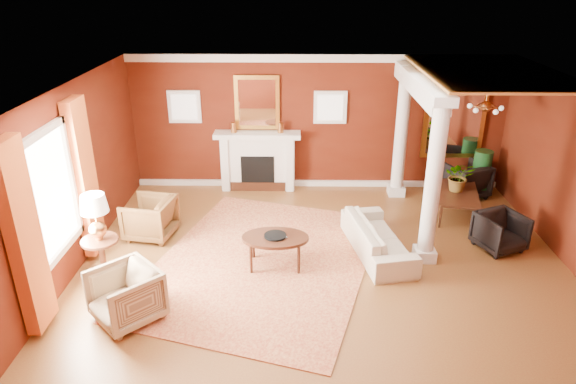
{
  "coord_description": "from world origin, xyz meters",
  "views": [
    {
      "loc": [
        -0.48,
        -7.21,
        4.51
      ],
      "look_at": [
        -0.6,
        0.46,
        1.15
      ],
      "focal_mm": 32.0,
      "sensor_mm": 36.0,
      "label": 1
    }
  ],
  "objects_px": {
    "coffee_table": "(275,239)",
    "armchair_leopard": "(150,216)",
    "armchair_stripe": "(125,293)",
    "side_table": "(97,223)",
    "dining_table": "(458,197)",
    "sofa": "(378,233)"
  },
  "relations": [
    {
      "from": "coffee_table",
      "to": "armchair_leopard",
      "type": "bearing_deg",
      "value": 157.02
    },
    {
      "from": "coffee_table",
      "to": "armchair_stripe",
      "type": "bearing_deg",
      "value": -144.52
    },
    {
      "from": "armchair_stripe",
      "to": "side_table",
      "type": "bearing_deg",
      "value": 169.02
    },
    {
      "from": "armchair_leopard",
      "to": "armchair_stripe",
      "type": "distance_m",
      "value": 2.42
    },
    {
      "from": "coffee_table",
      "to": "side_table",
      "type": "xyz_separation_m",
      "value": [
        -2.7,
        -0.35,
        0.45
      ]
    },
    {
      "from": "side_table",
      "to": "dining_table",
      "type": "xyz_separation_m",
      "value": [
        6.22,
        2.3,
        -0.55
      ]
    },
    {
      "from": "side_table",
      "to": "coffee_table",
      "type": "bearing_deg",
      "value": 7.33
    },
    {
      "from": "coffee_table",
      "to": "dining_table",
      "type": "distance_m",
      "value": 4.02
    },
    {
      "from": "side_table",
      "to": "dining_table",
      "type": "distance_m",
      "value": 6.65
    },
    {
      "from": "sofa",
      "to": "dining_table",
      "type": "distance_m",
      "value": 2.31
    },
    {
      "from": "armchair_stripe",
      "to": "side_table",
      "type": "xyz_separation_m",
      "value": [
        -0.7,
        1.08,
        0.52
      ]
    },
    {
      "from": "sofa",
      "to": "armchair_stripe",
      "type": "relative_size",
      "value": 2.3
    },
    {
      "from": "armchair_leopard",
      "to": "coffee_table",
      "type": "relative_size",
      "value": 0.76
    },
    {
      "from": "armchair_leopard",
      "to": "armchair_stripe",
      "type": "height_order",
      "value": "armchair_stripe"
    },
    {
      "from": "armchair_stripe",
      "to": "coffee_table",
      "type": "bearing_deg",
      "value": 81.35
    },
    {
      "from": "armchair_stripe",
      "to": "dining_table",
      "type": "bearing_deg",
      "value": 77.37
    },
    {
      "from": "dining_table",
      "to": "side_table",
      "type": "bearing_deg",
      "value": 122.04
    },
    {
      "from": "coffee_table",
      "to": "side_table",
      "type": "distance_m",
      "value": 2.76
    },
    {
      "from": "armchair_leopard",
      "to": "side_table",
      "type": "height_order",
      "value": "side_table"
    },
    {
      "from": "armchair_leopard",
      "to": "coffee_table",
      "type": "bearing_deg",
      "value": 77.32
    },
    {
      "from": "coffee_table",
      "to": "sofa",
      "type": "bearing_deg",
      "value": 15.1
    },
    {
      "from": "side_table",
      "to": "sofa",
      "type": "bearing_deg",
      "value": 10.42
    }
  ]
}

